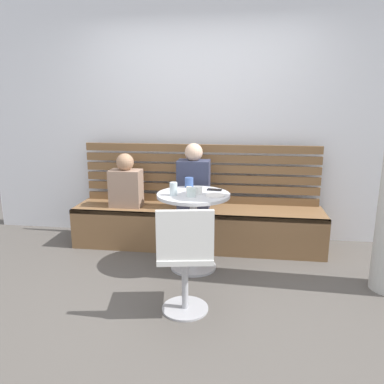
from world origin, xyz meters
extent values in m
plane|color=#514C47|center=(0.00, 0.00, 0.00)|extent=(8.00, 8.00, 0.00)
cube|color=silver|center=(0.00, 1.64, 1.45)|extent=(5.20, 0.10, 2.90)
cube|color=brown|center=(0.00, 1.20, 0.22)|extent=(2.70, 0.52, 0.44)
cube|color=brown|center=(0.00, 0.96, 0.42)|extent=(2.70, 0.04, 0.04)
cube|color=brown|center=(0.00, 1.44, 0.48)|extent=(2.65, 0.04, 0.09)
cube|color=brown|center=(0.00, 1.44, 0.61)|extent=(2.65, 0.04, 0.09)
cube|color=brown|center=(0.00, 1.44, 0.72)|extent=(2.65, 0.04, 0.09)
cube|color=brown|center=(0.00, 1.44, 0.84)|extent=(2.65, 0.04, 0.09)
cube|color=brown|center=(0.00, 1.44, 0.95)|extent=(2.65, 0.04, 0.09)
cube|color=brown|center=(0.00, 1.44, 1.06)|extent=(2.65, 0.04, 0.09)
cylinder|color=#ADADB2|center=(0.03, 0.64, 0.01)|extent=(0.44, 0.44, 0.02)
cylinder|color=#ADADB2|center=(0.03, 0.64, 0.37)|extent=(0.07, 0.07, 0.69)
cylinder|color=silver|center=(0.03, 0.64, 0.72)|extent=(0.68, 0.68, 0.03)
cylinder|color=#ADADB2|center=(0.07, -0.11, 0.01)|extent=(0.36, 0.36, 0.02)
cylinder|color=#ADADB2|center=(0.07, -0.11, 0.23)|extent=(0.05, 0.05, 0.45)
cube|color=white|center=(0.07, -0.11, 0.47)|extent=(0.46, 0.46, 0.04)
cube|color=white|center=(0.10, -0.28, 0.67)|extent=(0.40, 0.11, 0.36)
cube|color=#333851|center=(-0.04, 1.19, 0.70)|extent=(0.34, 0.22, 0.53)
sphere|color=#DBB293|center=(-0.04, 1.19, 1.05)|extent=(0.19, 0.19, 0.19)
cube|color=#9E7F6B|center=(-0.79, 1.17, 0.64)|extent=(0.34, 0.22, 0.41)
sphere|color=#A37A5B|center=(-0.79, 1.17, 0.93)|extent=(0.19, 0.19, 0.19)
cylinder|color=#3D5B9E|center=(-0.05, 0.91, 0.79)|extent=(0.08, 0.08, 0.09)
cylinder|color=silver|center=(0.03, 0.53, 0.78)|extent=(0.08, 0.08, 0.08)
cylinder|color=silver|center=(-0.01, 0.68, 0.77)|extent=(0.06, 0.06, 0.05)
cylinder|color=silver|center=(-0.14, 0.55, 0.80)|extent=(0.07, 0.07, 0.12)
cylinder|color=white|center=(0.07, 0.63, 0.78)|extent=(0.08, 0.08, 0.07)
cylinder|color=white|center=(0.24, 0.58, 0.75)|extent=(0.17, 0.17, 0.01)
cube|color=black|center=(0.21, 0.81, 0.74)|extent=(0.15, 0.08, 0.01)
camera|label=1|loc=(0.47, -2.67, 1.57)|focal=34.84mm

